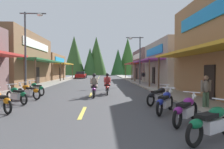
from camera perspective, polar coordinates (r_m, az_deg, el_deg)
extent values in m
cube|color=#424244|center=(25.39, -4.68, -2.77)|extent=(9.72, 79.91, 0.10)
cube|color=gray|center=(26.27, -17.85, -2.45)|extent=(2.24, 79.91, 0.12)
cube|color=gray|center=(25.88, 8.69, -2.45)|extent=(2.24, 79.91, 0.12)
cube|color=#E0C64C|center=(8.50, -8.63, -10.93)|extent=(0.16, 2.40, 0.01)
cube|color=#E0C64C|center=(14.26, -6.20, -5.87)|extent=(0.16, 2.40, 0.01)
cube|color=#E0C64C|center=(20.65, -5.13, -3.59)|extent=(0.16, 2.40, 0.01)
cube|color=#E0C64C|center=(26.46, -4.61, -2.47)|extent=(0.16, 2.40, 0.01)
cube|color=#E0C64C|center=(32.80, -4.25, -1.70)|extent=(0.16, 2.40, 0.01)
cube|color=#E0C64C|center=(39.75, -3.99, -1.15)|extent=(0.16, 2.40, 0.01)
cube|color=#E0C64C|center=(44.78, -3.85, -0.85)|extent=(0.16, 2.40, 0.01)
cube|color=#E0C64C|center=(49.87, -3.74, -0.61)|extent=(0.16, 2.40, 0.01)
cube|color=#E0C64C|center=(56.44, -3.62, -0.37)|extent=(0.16, 2.40, 0.01)
cylinder|color=brown|center=(17.35, -24.25, -0.03)|extent=(0.14, 0.14, 2.82)
cube|color=brown|center=(26.84, -28.86, 3.92)|extent=(7.64, 12.49, 6.11)
cube|color=#236033|center=(25.12, -19.11, 3.85)|extent=(1.80, 11.24, 0.16)
cylinder|color=brown|center=(19.72, -21.56, 0.16)|extent=(0.14, 0.14, 2.82)
cylinder|color=brown|center=(30.19, -14.91, 0.64)|extent=(0.14, 0.14, 2.82)
cube|color=white|center=(25.52, -20.98, 7.99)|extent=(0.10, 8.74, 0.90)
cube|color=black|center=(25.37, -20.94, -0.37)|extent=(0.08, 1.10, 2.10)
cube|color=brown|center=(38.23, -19.50, 2.09)|extent=(6.10, 10.69, 4.57)
cube|color=gold|center=(37.30, -13.68, 3.09)|extent=(1.80, 9.63, 0.16)
cylinder|color=brown|center=(32.63, -13.99, 0.71)|extent=(0.14, 0.14, 2.82)
cylinder|color=brown|center=(41.71, -11.52, 0.88)|extent=(0.14, 0.14, 2.82)
cube|color=#197FCC|center=(37.49, -14.95, 4.09)|extent=(0.10, 7.49, 0.90)
cube|color=black|center=(37.46, -14.95, 0.24)|extent=(0.08, 1.10, 2.10)
cube|color=gold|center=(12.28, 23.21, 6.36)|extent=(1.80, 10.21, 0.16)
cylinder|color=brown|center=(16.58, 13.52, -0.01)|extent=(0.14, 0.14, 2.82)
cube|color=#197FCC|center=(13.05, 26.77, 15.95)|extent=(0.10, 7.94, 0.90)
cube|color=black|center=(12.66, 26.63, -2.21)|extent=(0.08, 1.10, 2.10)
cube|color=gray|center=(25.22, 18.85, 3.15)|extent=(6.06, 10.05, 5.19)
cube|color=#8C338C|center=(24.06, 10.11, 4.01)|extent=(1.80, 9.04, 0.16)
cylinder|color=brown|center=(19.68, 10.90, 0.24)|extent=(0.14, 0.14, 2.82)
cylinder|color=brown|center=(28.15, 6.75, 0.62)|extent=(0.14, 0.14, 2.82)
cube|color=#197FCC|center=(24.34, 12.06, 6.69)|extent=(0.10, 7.03, 0.90)
cube|color=black|center=(24.26, 12.07, -0.39)|extent=(0.08, 1.10, 2.10)
cube|color=brown|center=(36.43, 12.26, 2.77)|extent=(6.37, 10.32, 5.34)
cube|color=#B72D28|center=(35.60, 5.89, 3.20)|extent=(1.80, 9.28, 0.16)
cylinder|color=brown|center=(31.09, 5.84, 0.71)|extent=(0.14, 0.14, 2.82)
cylinder|color=brown|center=(39.90, 3.93, 0.88)|extent=(0.14, 0.14, 2.82)
cube|color=white|center=(35.80, 7.23, 5.21)|extent=(0.10, 7.22, 0.90)
cube|color=black|center=(35.73, 7.25, 0.22)|extent=(0.08, 1.10, 2.10)
cylinder|color=#474C51|center=(16.94, -24.06, 5.92)|extent=(0.14, 0.14, 6.36)
cylinder|color=#474C51|center=(17.24, -22.13, 16.26)|extent=(2.06, 0.10, 0.10)
ellipsoid|color=silver|center=(17.06, -20.39, 16.09)|extent=(0.50, 0.30, 0.24)
cylinder|color=#474C51|center=(23.24, 8.20, 3.96)|extent=(0.14, 0.14, 5.68)
cylinder|color=#474C51|center=(23.41, 6.68, 10.70)|extent=(2.06, 0.10, 0.10)
ellipsoid|color=silver|center=(23.31, 5.38, 10.49)|extent=(0.50, 0.30, 0.24)
torus|color=black|center=(5.14, 23.05, -15.74)|extent=(0.60, 0.41, 0.64)
cube|color=silver|center=(5.73, 27.37, -13.14)|extent=(0.75, 0.59, 0.32)
ellipsoid|color=#0C5933|center=(5.83, 28.40, -9.68)|extent=(0.64, 0.56, 0.28)
cube|color=black|center=(5.46, 26.08, -10.85)|extent=(0.66, 0.54, 0.12)
ellipsoid|color=#0C5933|center=(5.12, 23.40, -13.14)|extent=(0.50, 0.43, 0.24)
cylinder|color=silver|center=(6.05, 29.81, -6.42)|extent=(0.34, 0.54, 0.04)
torus|color=black|center=(7.86, 22.81, -9.72)|extent=(0.51, 0.53, 0.64)
torus|color=black|center=(6.48, 18.63, -12.08)|extent=(0.51, 0.53, 0.64)
cube|color=silver|center=(7.14, 20.93, -10.17)|extent=(0.68, 0.70, 0.32)
ellipsoid|color=#721972|center=(7.27, 21.49, -7.40)|extent=(0.62, 0.63, 0.28)
cube|color=black|center=(6.86, 20.24, -8.26)|extent=(0.62, 0.63, 0.12)
ellipsoid|color=#721972|center=(6.47, 18.81, -10.01)|extent=(0.48, 0.48, 0.24)
cylinder|color=silver|center=(7.68, 22.53, -7.48)|extent=(0.30, 0.31, 0.71)
cylinder|color=silver|center=(7.52, 22.27, -4.82)|extent=(0.46, 0.44, 0.04)
sphere|color=white|center=(7.80, 22.91, -5.86)|extent=(0.16, 0.16, 0.16)
torus|color=black|center=(9.34, 16.72, -7.88)|extent=(0.45, 0.58, 0.64)
torus|color=black|center=(7.93, 13.76, -9.54)|extent=(0.45, 0.58, 0.64)
cube|color=silver|center=(8.62, 15.37, -8.12)|extent=(0.63, 0.73, 0.32)
ellipsoid|color=navy|center=(8.76, 15.77, -5.86)|extent=(0.58, 0.64, 0.28)
cube|color=black|center=(8.34, 14.88, -6.50)|extent=(0.57, 0.65, 0.12)
ellipsoid|color=navy|center=(7.94, 13.89, -7.85)|extent=(0.45, 0.50, 0.24)
cylinder|color=silver|center=(9.17, 16.52, -5.97)|extent=(0.26, 0.34, 0.71)
cylinder|color=silver|center=(9.02, 16.33, -3.74)|extent=(0.51, 0.38, 0.04)
sphere|color=white|center=(9.30, 16.80, -4.63)|extent=(0.16, 0.16, 0.16)
torus|color=black|center=(11.14, 15.81, -6.37)|extent=(0.55, 0.49, 0.64)
torus|color=black|center=(9.89, 11.29, -7.33)|extent=(0.55, 0.49, 0.64)
cube|color=silver|center=(10.49, 13.69, -6.39)|extent=(0.71, 0.67, 0.32)
ellipsoid|color=black|center=(10.62, 14.29, -4.56)|extent=(0.63, 0.61, 0.28)
cube|color=black|center=(10.25, 12.93, -5.00)|extent=(0.64, 0.60, 0.12)
ellipsoid|color=black|center=(9.90, 11.46, -5.98)|extent=(0.49, 0.47, 0.24)
cylinder|color=silver|center=(10.99, 15.47, -4.74)|extent=(0.32, 0.29, 0.71)
cylinder|color=silver|center=(10.85, 15.15, -2.85)|extent=(0.42, 0.48, 0.04)
sphere|color=white|center=(11.10, 15.91, -3.64)|extent=(0.16, 0.16, 0.16)
torus|color=black|center=(9.05, -28.28, -8.30)|extent=(0.56, 0.48, 0.64)
cube|color=black|center=(9.45, -29.64, -5.71)|extent=(0.64, 0.59, 0.12)
ellipsoid|color=#BF660C|center=(9.06, -28.44, -6.82)|extent=(0.49, 0.46, 0.24)
torus|color=black|center=(12.33, -27.86, -5.72)|extent=(0.56, 0.48, 0.64)
torus|color=black|center=(11.01, -24.45, -6.54)|extent=(0.56, 0.48, 0.64)
cube|color=silver|center=(11.65, -26.26, -5.72)|extent=(0.72, 0.66, 0.32)
ellipsoid|color=#0C5933|center=(11.80, -26.72, -4.08)|extent=(0.64, 0.60, 0.28)
cube|color=black|center=(11.40, -25.69, -4.45)|extent=(0.64, 0.60, 0.12)
ellipsoid|color=#0C5933|center=(11.02, -24.59, -5.32)|extent=(0.49, 0.46, 0.24)
cylinder|color=silver|center=(12.18, -27.61, -4.25)|extent=(0.33, 0.28, 0.71)
cylinder|color=silver|center=(12.04, -27.38, -2.54)|extent=(0.41, 0.49, 0.04)
sphere|color=white|center=(12.30, -27.95, -3.26)|extent=(0.16, 0.16, 0.16)
torus|color=black|center=(13.74, -25.30, -4.97)|extent=(0.60, 0.42, 0.64)
torus|color=black|center=(12.57, -21.23, -5.52)|extent=(0.60, 0.42, 0.64)
cube|color=silver|center=(13.14, -23.36, -4.89)|extent=(0.74, 0.60, 0.32)
ellipsoid|color=#BF660C|center=(13.27, -23.91, -3.44)|extent=(0.64, 0.56, 0.28)
cube|color=black|center=(12.92, -22.68, -3.74)|extent=(0.66, 0.55, 0.12)
ellipsoid|color=#BF660C|center=(12.59, -21.39, -4.46)|extent=(0.50, 0.43, 0.24)
cylinder|color=silver|center=(13.61, -24.99, -3.63)|extent=(0.35, 0.24, 0.71)
cylinder|color=silver|center=(13.48, -24.70, -2.10)|extent=(0.34, 0.53, 0.04)
sphere|color=white|center=(13.72, -25.40, -2.76)|extent=(0.16, 0.16, 0.16)
torus|color=black|center=(15.59, -22.92, -4.19)|extent=(0.55, 0.49, 0.64)
torus|color=black|center=(14.31, -19.95, -4.66)|extent=(0.55, 0.49, 0.64)
cube|color=silver|center=(14.94, -21.50, -4.11)|extent=(0.72, 0.67, 0.32)
ellipsoid|color=#0C5933|center=(15.08, -21.91, -2.84)|extent=(0.63, 0.61, 0.28)
cube|color=black|center=(14.70, -21.01, -3.10)|extent=(0.64, 0.60, 0.12)
ellipsoid|color=#0C5933|center=(14.33, -20.06, -3.73)|extent=(0.49, 0.47, 0.24)
cylinder|color=silver|center=(15.45, -22.70, -3.01)|extent=(0.32, 0.29, 0.71)
cylinder|color=silver|center=(15.32, -22.49, -1.66)|extent=(0.42, 0.48, 0.04)
sphere|color=white|center=(15.57, -23.00, -2.24)|extent=(0.16, 0.16, 0.16)
torus|color=black|center=(13.94, -5.19, -4.74)|extent=(0.11, 0.64, 0.64)
torus|color=black|center=(12.45, -5.33, -5.49)|extent=(0.11, 0.64, 0.64)
cube|color=silver|center=(13.19, -5.26, -4.75)|extent=(0.30, 0.71, 0.32)
ellipsoid|color=#721972|center=(13.36, -5.24, -3.29)|extent=(0.33, 0.57, 0.28)
cube|color=black|center=(12.91, -5.28, -3.63)|extent=(0.29, 0.61, 0.12)
ellipsoid|color=#721972|center=(12.48, -5.33, -4.41)|extent=(0.25, 0.45, 0.24)
cylinder|color=silver|center=(13.78, -5.20, -3.43)|extent=(0.07, 0.37, 0.71)
cylinder|color=silver|center=(13.64, -5.22, -1.93)|extent=(0.60, 0.05, 0.04)
sphere|color=white|center=(13.93, -5.19, -2.56)|extent=(0.16, 0.16, 0.16)
ellipsoid|color=#726659|center=(12.99, -5.28, -1.97)|extent=(0.39, 0.39, 0.64)
sphere|color=black|center=(13.02, -5.28, -0.20)|extent=(0.24, 0.24, 0.24)
cylinder|color=#726659|center=(13.19, -5.95, -3.44)|extent=(0.15, 0.43, 0.24)
cylinder|color=#726659|center=(13.29, -6.15, -1.89)|extent=(0.11, 0.51, 0.40)
cylinder|color=#726659|center=(13.18, -4.56, -3.44)|extent=(0.15, 0.43, 0.24)
cylinder|color=#726659|center=(13.28, -4.35, -1.89)|extent=(0.11, 0.51, 0.40)
torus|color=black|center=(15.28, -1.40, -4.19)|extent=(0.11, 0.64, 0.64)
torus|color=black|center=(13.78, -1.39, -4.81)|extent=(0.11, 0.64, 0.64)
cube|color=silver|center=(14.52, -1.40, -4.17)|extent=(0.30, 0.71, 0.32)
ellipsoid|color=#A51414|center=(14.69, -1.40, -2.85)|extent=(0.33, 0.57, 0.28)
cube|color=black|center=(14.25, -1.39, -3.15)|extent=(0.29, 0.61, 0.12)
ellipsoid|color=#A51414|center=(13.81, -1.39, -3.84)|extent=(0.25, 0.45, 0.24)
cylinder|color=silver|center=(15.12, -1.40, -2.99)|extent=(0.07, 0.37, 0.71)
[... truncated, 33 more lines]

